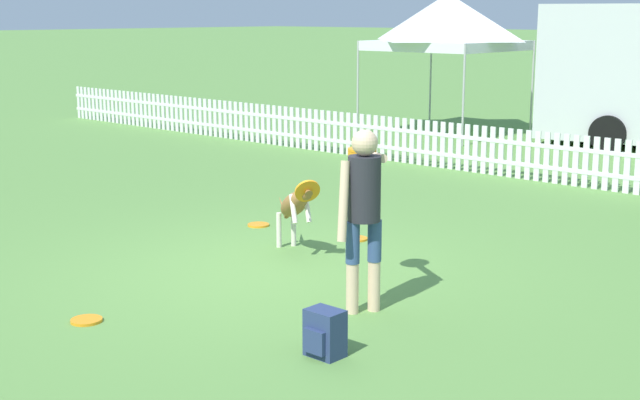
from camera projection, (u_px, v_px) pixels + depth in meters
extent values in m
plane|color=#5B8C42|center=(277.00, 270.00, 8.94)|extent=(240.00, 240.00, 0.00)
cylinder|color=beige|center=(352.00, 288.00, 7.62)|extent=(0.11, 0.11, 0.44)
cylinder|color=#334C7A|center=(353.00, 243.00, 7.53)|extent=(0.12, 0.12, 0.36)
cylinder|color=beige|center=(374.00, 286.00, 7.68)|extent=(0.11, 0.11, 0.44)
cylinder|color=#334C7A|center=(375.00, 241.00, 7.60)|extent=(0.12, 0.12, 0.36)
cylinder|color=#26262D|center=(364.00, 189.00, 7.47)|extent=(0.38, 0.38, 0.55)
sphere|color=beige|center=(365.00, 143.00, 7.39)|extent=(0.22, 0.22, 0.22)
cylinder|color=beige|center=(343.00, 201.00, 7.38)|extent=(0.16, 0.21, 0.67)
cylinder|color=beige|center=(372.00, 156.00, 7.80)|extent=(0.60, 0.45, 0.14)
cylinder|color=orange|center=(362.00, 158.00, 8.13)|extent=(0.26, 0.26, 0.02)
cylinder|color=orange|center=(362.00, 155.00, 8.13)|extent=(0.26, 0.26, 0.02)
cylinder|color=orange|center=(362.00, 152.00, 8.12)|extent=(0.26, 0.26, 0.02)
cylinder|color=orange|center=(362.00, 149.00, 8.12)|extent=(0.26, 0.26, 0.02)
ellipsoid|color=olive|center=(294.00, 204.00, 9.44)|extent=(0.73, 0.55, 0.50)
ellipsoid|color=silver|center=(294.00, 208.00, 9.45)|extent=(0.39, 0.30, 0.24)
sphere|color=olive|center=(305.00, 193.00, 9.05)|extent=(0.15, 0.15, 0.15)
cone|color=olive|center=(307.00, 191.00, 8.98)|extent=(0.16, 0.14, 0.12)
cylinder|color=orange|center=(307.00, 191.00, 8.98)|extent=(0.25, 0.30, 0.25)
cone|color=olive|center=(309.00, 186.00, 9.07)|extent=(0.05, 0.05, 0.07)
cone|color=olive|center=(300.00, 187.00, 9.04)|extent=(0.05, 0.05, 0.07)
cylinder|color=silver|center=(294.00, 229.00, 9.82)|extent=(0.06, 0.06, 0.39)
cylinder|color=silver|center=(279.00, 230.00, 9.77)|extent=(0.06, 0.06, 0.39)
cylinder|color=silver|center=(307.00, 208.00, 9.27)|extent=(0.18, 0.13, 0.30)
cylinder|color=silver|center=(293.00, 209.00, 9.22)|extent=(0.18, 0.13, 0.30)
cone|color=olive|center=(283.00, 207.00, 9.87)|extent=(0.31, 0.20, 0.22)
cylinder|color=orange|center=(356.00, 239.00, 10.13)|extent=(0.26, 0.26, 0.02)
cylinder|color=orange|center=(86.00, 320.00, 7.44)|extent=(0.26, 0.26, 0.02)
cylinder|color=orange|center=(258.00, 225.00, 10.79)|extent=(0.26, 0.26, 0.02)
cube|color=navy|center=(325.00, 333.00, 6.66)|extent=(0.28, 0.20, 0.36)
cube|color=navy|center=(314.00, 342.00, 6.58)|extent=(0.19, 0.04, 0.18)
cube|color=white|center=(565.00, 170.00, 13.31)|extent=(26.07, 0.04, 0.06)
cube|color=white|center=(566.00, 148.00, 13.25)|extent=(26.07, 0.04, 0.06)
cube|color=white|center=(79.00, 102.00, 21.81)|extent=(0.09, 0.02, 0.77)
cube|color=white|center=(82.00, 103.00, 21.70)|extent=(0.09, 0.02, 0.77)
cube|color=white|center=(86.00, 103.00, 21.60)|extent=(0.09, 0.02, 0.77)
cube|color=white|center=(90.00, 104.00, 21.49)|extent=(0.09, 0.02, 0.77)
cube|color=white|center=(93.00, 104.00, 21.39)|extent=(0.09, 0.02, 0.77)
cube|color=white|center=(97.00, 104.00, 21.29)|extent=(0.09, 0.02, 0.77)
cube|color=white|center=(101.00, 105.00, 21.18)|extent=(0.09, 0.02, 0.77)
cube|color=white|center=(105.00, 105.00, 21.08)|extent=(0.09, 0.02, 0.77)
cube|color=white|center=(109.00, 106.00, 20.97)|extent=(0.09, 0.02, 0.77)
cube|color=white|center=(113.00, 106.00, 20.87)|extent=(0.09, 0.02, 0.77)
cube|color=white|center=(117.00, 107.00, 20.77)|extent=(0.09, 0.02, 0.77)
cube|color=white|center=(121.00, 107.00, 20.66)|extent=(0.09, 0.02, 0.77)
cube|color=white|center=(125.00, 108.00, 20.56)|extent=(0.09, 0.02, 0.77)
cube|color=white|center=(129.00, 108.00, 20.45)|extent=(0.09, 0.02, 0.77)
cube|color=white|center=(133.00, 109.00, 20.35)|extent=(0.09, 0.02, 0.77)
cube|color=white|center=(137.00, 109.00, 20.25)|extent=(0.09, 0.02, 0.77)
cube|color=white|center=(141.00, 110.00, 20.14)|extent=(0.09, 0.02, 0.77)
cube|color=white|center=(146.00, 110.00, 20.04)|extent=(0.09, 0.02, 0.77)
cube|color=white|center=(150.00, 111.00, 19.93)|extent=(0.09, 0.02, 0.77)
cube|color=white|center=(154.00, 111.00, 19.83)|extent=(0.09, 0.02, 0.77)
cube|color=white|center=(159.00, 112.00, 19.73)|extent=(0.09, 0.02, 0.77)
cube|color=white|center=(163.00, 112.00, 19.62)|extent=(0.09, 0.02, 0.77)
cube|color=white|center=(168.00, 113.00, 19.52)|extent=(0.09, 0.02, 0.77)
cube|color=white|center=(172.00, 113.00, 19.42)|extent=(0.09, 0.02, 0.77)
cube|color=white|center=(177.00, 114.00, 19.31)|extent=(0.09, 0.02, 0.77)
cube|color=white|center=(181.00, 114.00, 19.21)|extent=(0.09, 0.02, 0.77)
cube|color=white|center=(186.00, 115.00, 19.10)|extent=(0.09, 0.02, 0.77)
cube|color=white|center=(191.00, 115.00, 19.00)|extent=(0.09, 0.02, 0.77)
cube|color=white|center=(196.00, 116.00, 18.90)|extent=(0.09, 0.02, 0.77)
cube|color=white|center=(200.00, 117.00, 18.79)|extent=(0.09, 0.02, 0.77)
cube|color=white|center=(205.00, 117.00, 18.69)|extent=(0.09, 0.02, 0.77)
cube|color=white|center=(210.00, 118.00, 18.58)|extent=(0.09, 0.02, 0.77)
cube|color=white|center=(215.00, 118.00, 18.48)|extent=(0.09, 0.02, 0.77)
cube|color=white|center=(220.00, 119.00, 18.38)|extent=(0.09, 0.02, 0.77)
cube|color=white|center=(226.00, 120.00, 18.27)|extent=(0.09, 0.02, 0.77)
cube|color=white|center=(231.00, 120.00, 18.17)|extent=(0.09, 0.02, 0.77)
cube|color=white|center=(236.00, 121.00, 18.06)|extent=(0.09, 0.02, 0.77)
cube|color=white|center=(241.00, 121.00, 17.96)|extent=(0.09, 0.02, 0.77)
cube|color=white|center=(247.00, 122.00, 17.86)|extent=(0.09, 0.02, 0.77)
cube|color=white|center=(252.00, 123.00, 17.75)|extent=(0.09, 0.02, 0.77)
cube|color=white|center=(258.00, 123.00, 17.65)|extent=(0.09, 0.02, 0.77)
cube|color=white|center=(263.00, 124.00, 17.54)|extent=(0.09, 0.02, 0.77)
cube|color=white|center=(269.00, 125.00, 17.44)|extent=(0.09, 0.02, 0.77)
cube|color=white|center=(274.00, 125.00, 17.34)|extent=(0.09, 0.02, 0.77)
cube|color=white|center=(280.00, 126.00, 17.23)|extent=(0.09, 0.02, 0.77)
cube|color=white|center=(286.00, 127.00, 17.13)|extent=(0.09, 0.02, 0.77)
cube|color=white|center=(292.00, 127.00, 17.02)|extent=(0.09, 0.02, 0.77)
cube|color=white|center=(298.00, 128.00, 16.92)|extent=(0.09, 0.02, 0.77)
cube|color=white|center=(304.00, 129.00, 16.82)|extent=(0.09, 0.02, 0.77)
cube|color=white|center=(310.00, 129.00, 16.71)|extent=(0.09, 0.02, 0.77)
cube|color=white|center=(316.00, 130.00, 16.61)|extent=(0.09, 0.02, 0.77)
cube|color=white|center=(323.00, 131.00, 16.50)|extent=(0.09, 0.02, 0.77)
cube|color=white|center=(329.00, 132.00, 16.40)|extent=(0.09, 0.02, 0.77)
cube|color=white|center=(335.00, 132.00, 16.30)|extent=(0.09, 0.02, 0.77)
cube|color=white|center=(342.00, 133.00, 16.19)|extent=(0.09, 0.02, 0.77)
cube|color=white|center=(348.00, 134.00, 16.09)|extent=(0.09, 0.02, 0.77)
cube|color=white|center=(355.00, 135.00, 15.98)|extent=(0.09, 0.02, 0.77)
cube|color=white|center=(362.00, 136.00, 15.88)|extent=(0.09, 0.02, 0.77)
cube|color=white|center=(369.00, 136.00, 15.78)|extent=(0.09, 0.02, 0.77)
cube|color=white|center=(376.00, 137.00, 15.67)|extent=(0.09, 0.02, 0.77)
cube|color=white|center=(383.00, 138.00, 15.57)|extent=(0.09, 0.02, 0.77)
cube|color=white|center=(390.00, 139.00, 15.47)|extent=(0.09, 0.02, 0.77)
cube|color=white|center=(397.00, 140.00, 15.36)|extent=(0.09, 0.02, 0.77)
cube|color=white|center=(405.00, 141.00, 15.26)|extent=(0.09, 0.02, 0.77)
cube|color=white|center=(412.00, 141.00, 15.15)|extent=(0.09, 0.02, 0.77)
cube|color=white|center=(419.00, 142.00, 15.05)|extent=(0.09, 0.02, 0.77)
cube|color=white|center=(427.00, 143.00, 14.95)|extent=(0.09, 0.02, 0.77)
cube|color=white|center=(435.00, 144.00, 14.84)|extent=(0.09, 0.02, 0.77)
cube|color=white|center=(443.00, 145.00, 14.74)|extent=(0.09, 0.02, 0.77)
cube|color=white|center=(451.00, 146.00, 14.63)|extent=(0.09, 0.02, 0.77)
cube|color=white|center=(459.00, 147.00, 14.53)|extent=(0.09, 0.02, 0.77)
cube|color=white|center=(467.00, 148.00, 14.43)|extent=(0.09, 0.02, 0.77)
cube|color=white|center=(475.00, 149.00, 14.32)|extent=(0.09, 0.02, 0.77)
cube|color=white|center=(484.00, 150.00, 14.22)|extent=(0.09, 0.02, 0.77)
cube|color=white|center=(492.00, 151.00, 14.11)|extent=(0.09, 0.02, 0.77)
cube|color=white|center=(501.00, 152.00, 14.01)|extent=(0.09, 0.02, 0.77)
cube|color=white|center=(510.00, 153.00, 13.91)|extent=(0.09, 0.02, 0.77)
cube|color=white|center=(519.00, 154.00, 13.80)|extent=(0.09, 0.02, 0.77)
cube|color=white|center=(528.00, 155.00, 13.70)|extent=(0.09, 0.02, 0.77)
cube|color=white|center=(537.00, 156.00, 13.59)|extent=(0.09, 0.02, 0.77)
cube|color=white|center=(547.00, 157.00, 13.49)|extent=(0.09, 0.02, 0.77)
cube|color=white|center=(556.00, 158.00, 13.39)|extent=(0.09, 0.02, 0.77)
cube|color=white|center=(566.00, 160.00, 13.28)|extent=(0.09, 0.02, 0.77)
cube|color=white|center=(576.00, 161.00, 13.18)|extent=(0.09, 0.02, 0.77)
cube|color=white|center=(586.00, 162.00, 13.07)|extent=(0.09, 0.02, 0.77)
cube|color=white|center=(596.00, 163.00, 12.97)|extent=(0.09, 0.02, 0.77)
cube|color=white|center=(606.00, 164.00, 12.87)|extent=(0.09, 0.02, 0.77)
cube|color=white|center=(617.00, 166.00, 12.76)|extent=(0.09, 0.02, 0.77)
cube|color=white|center=(627.00, 167.00, 12.66)|extent=(0.09, 0.02, 0.77)
cube|color=white|center=(638.00, 168.00, 12.55)|extent=(0.09, 0.02, 0.77)
cylinder|color=#B2B2B2|center=(358.00, 88.00, 18.77)|extent=(0.04, 0.04, 1.96)
cylinder|color=#B2B2B2|center=(463.00, 95.00, 17.04)|extent=(0.04, 0.04, 1.96)
cylinder|color=#B2B2B2|center=(430.00, 81.00, 20.68)|extent=(0.04, 0.04, 1.96)
cylinder|color=#B2B2B2|center=(532.00, 87.00, 18.95)|extent=(0.04, 0.04, 1.96)
cube|color=white|center=(447.00, 45.00, 18.68)|extent=(2.64, 2.64, 0.20)
pyramid|color=white|center=(447.00, 17.00, 18.56)|extent=(2.64, 2.64, 0.97)
cylinder|color=black|center=(632.00, 122.00, 18.25)|extent=(0.70, 0.31, 0.68)
cylinder|color=black|center=(608.00, 134.00, 16.48)|extent=(0.70, 0.31, 0.68)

